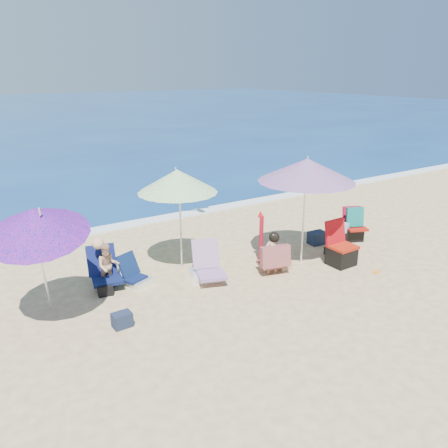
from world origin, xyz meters
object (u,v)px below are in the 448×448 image
chair_navy (136,277)px  furled_umbrella (261,235)px  camp_chair_left (341,252)px  chair_rainbow (206,270)px  umbrella_turquoise (307,170)px  camp_chair_right (353,228)px  person_center (273,254)px  umbrella_blue (35,222)px  umbrella_striped (177,181)px  person_left (107,265)px

chair_navy → furled_umbrella: bearing=-10.0°
camp_chair_left → chair_rainbow: bearing=161.7°
umbrella_turquoise → chair_navy: (-3.67, 0.94, -1.97)m
camp_chair_right → person_center: (-2.99, -0.50, 0.13)m
umbrella_blue → camp_chair_right: umbrella_blue is taller
chair_navy → chair_rainbow: 1.45m
umbrella_striped → person_left: umbrella_striped is taller
chair_rainbow → person_left: 2.02m
camp_chair_left → umbrella_blue: bearing=171.7°
chair_rainbow → camp_chair_right: size_ratio=1.11×
umbrella_turquoise → umbrella_striped: umbrella_turquoise is taller
umbrella_striped → chair_rainbow: 1.95m
umbrella_blue → camp_chair_left: (6.14, -0.89, -1.57)m
umbrella_turquoise → camp_chair_left: 2.02m
camp_chair_right → camp_chair_left: bearing=-146.5°
furled_umbrella → chair_navy: (-2.82, 0.50, -0.51)m
umbrella_blue → person_center: bearing=-5.9°
umbrella_turquoise → umbrella_striped: bearing=154.4°
umbrella_blue → furled_umbrella: 4.82m
umbrella_turquoise → camp_chair_right: (2.02, 0.33, -1.80)m
camp_chair_left → chair_navy: bearing=160.4°
person_center → umbrella_turquoise: bearing=9.5°
umbrella_blue → chair_rainbow: size_ratio=2.27×
umbrella_turquoise → camp_chair_right: umbrella_turquoise is taller
camp_chair_left → person_center: size_ratio=1.06×
umbrella_turquoise → camp_chair_right: bearing=9.4°
camp_chair_left → camp_chair_right: camp_chair_left is taller
umbrella_turquoise → person_left: bearing=164.7°
umbrella_blue → person_left: size_ratio=2.19×
umbrella_blue → chair_navy: bearing=19.0°
person_center → person_left: (-3.20, 1.30, 0.02)m
umbrella_turquoise → chair_navy: size_ratio=3.67×
umbrella_blue → camp_chair_right: 7.69m
chair_rainbow → camp_chair_left: bearing=-18.3°
umbrella_blue → chair_navy: size_ratio=3.20×
umbrella_blue → camp_chair_left: bearing=-8.3°
furled_umbrella → camp_chair_right: furled_umbrella is taller
camp_chair_left → person_left: person_left is taller
camp_chair_left → furled_umbrella: bearing=144.9°
umbrella_striped → person_left: size_ratio=2.16×
umbrella_striped → camp_chair_right: bearing=-10.9°
person_left → umbrella_blue: bearing=-148.0°
umbrella_turquoise → chair_rainbow: bearing=170.6°
umbrella_blue → furled_umbrella: umbrella_blue is taller
chair_rainbow → umbrella_striped: bearing=102.6°
person_center → person_left: bearing=157.8°
camp_chair_right → person_left: 6.25m
person_center → chair_navy: bearing=157.7°
umbrella_blue → umbrella_striped: bearing=16.6°
furled_umbrella → camp_chair_left: size_ratio=1.23×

